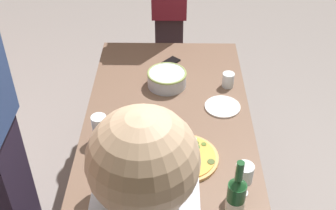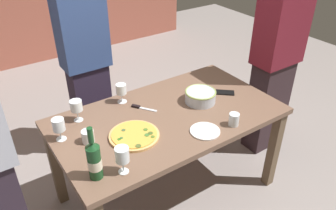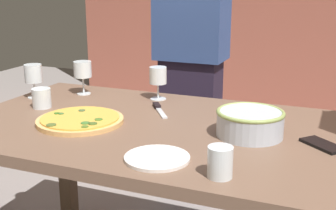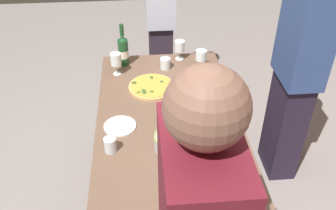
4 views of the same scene
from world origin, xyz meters
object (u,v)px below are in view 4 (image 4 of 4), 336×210
at_px(serving_bowl, 174,141).
at_px(person_host, 160,17).
at_px(wine_bottle, 123,50).
at_px(cup_ceramic, 165,63).
at_px(cell_phone, 176,178).
at_px(wine_glass_far_left, 180,46).
at_px(pizza, 152,87).
at_px(side_plate, 120,126).
at_px(person_guest_left, 297,74).
at_px(wine_glass_far_right, 116,60).
at_px(wine_glass_by_bottle, 216,84).
at_px(cup_amber, 110,145).
at_px(wine_glass_near_pizza, 201,56).
at_px(pizza_knife, 194,102).
at_px(dining_table, 168,127).

xyz_separation_m(serving_bowl, person_host, (-1.51, 0.02, 0.09)).
height_order(serving_bowl, wine_bottle, wine_bottle).
relative_size(cup_ceramic, cell_phone, 0.57).
bearing_deg(wine_glass_far_left, person_host, -166.51).
xyz_separation_m(pizza, side_plate, (0.41, -0.21, -0.01)).
relative_size(wine_glass_far_left, person_guest_left, 0.09).
height_order(wine_glass_far_right, cup_ceramic, wine_glass_far_right).
xyz_separation_m(serving_bowl, wine_glass_by_bottle, (-0.48, 0.33, 0.05)).
height_order(pizza, cup_amber, cup_amber).
bearing_deg(wine_glass_far_right, pizza, 49.84).
bearing_deg(wine_bottle, wine_glass_far_right, -20.24).
distance_m(wine_bottle, wine_glass_near_pizza, 0.59).
distance_m(wine_glass_by_bottle, side_plate, 0.70).
bearing_deg(cup_ceramic, cup_amber, -23.33).
bearing_deg(person_guest_left, cell_phone, 26.24).
xyz_separation_m(pizza, serving_bowl, (0.62, 0.10, 0.04)).
bearing_deg(wine_glass_near_pizza, cup_ceramic, -97.93).
relative_size(side_plate, pizza_knife, 1.15).
bearing_deg(cup_ceramic, wine_glass_near_pizza, 82.07).
height_order(serving_bowl, pizza_knife, serving_bowl).
bearing_deg(wine_glass_near_pizza, wine_glass_far_right, -88.39).
distance_m(wine_glass_far_left, person_host, 0.51).
bearing_deg(side_plate, pizza, 152.28).
relative_size(dining_table, cell_phone, 11.11).
bearing_deg(wine_glass_near_pizza, wine_glass_far_left, -140.32).
bearing_deg(wine_glass_by_bottle, side_plate, -66.90).
height_order(wine_bottle, cup_ceramic, wine_bottle).
distance_m(wine_glass_near_pizza, side_plate, 0.88).
bearing_deg(wine_glass_far_right, wine_glass_by_bottle, 62.88).
relative_size(cell_phone, person_guest_left, 0.08).
xyz_separation_m(wine_glass_near_pizza, cup_amber, (0.84, -0.64, -0.07)).
bearing_deg(cup_amber, wine_glass_far_left, 153.65).
height_order(side_plate, person_guest_left, person_guest_left).
height_order(cup_ceramic, person_guest_left, person_guest_left).
relative_size(dining_table, person_guest_left, 0.94).
distance_m(wine_bottle, pizza_knife, 0.73).
relative_size(dining_table, wine_glass_by_bottle, 10.85).
bearing_deg(person_guest_left, cup_amber, 8.55).
relative_size(wine_glass_far_left, cell_phone, 1.07).
xyz_separation_m(wine_glass_far_left, cell_phone, (1.26, -0.16, -0.10)).
xyz_separation_m(wine_glass_near_pizza, person_host, (-0.67, -0.26, 0.03)).
xyz_separation_m(cup_amber, person_guest_left, (-0.52, 1.25, 0.08)).
relative_size(person_host, person_guest_left, 1.02).
distance_m(wine_bottle, cup_ceramic, 0.33).
bearing_deg(cell_phone, wine_glass_far_right, 148.51).
height_order(cup_ceramic, cell_phone, cup_ceramic).
height_order(wine_glass_far_right, person_host, person_host).
height_order(cup_ceramic, pizza_knife, cup_ceramic).
height_order(cup_amber, cell_phone, cup_amber).
bearing_deg(person_host, cell_phone, 0.37).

